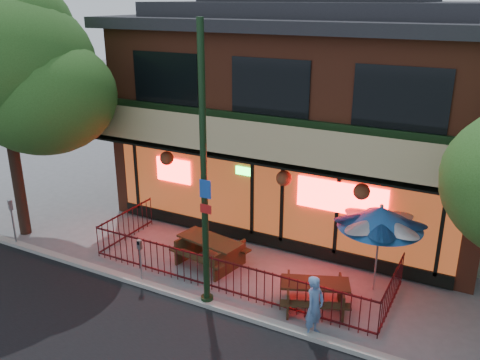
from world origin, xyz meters
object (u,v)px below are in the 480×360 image
Objects in this scene: street_tree_left at (2,59)px; pedestrian at (315,307)px; parking_meter_near at (140,254)px; patio_umbrella at (381,217)px; picnic_table_left at (210,248)px; street_light at (204,188)px; parking_meter_far at (12,215)px; picnic_table_right at (315,291)px.

street_tree_left reaches higher than pedestrian.
patio_umbrella is at bearing 24.94° from parking_meter_near.
pedestrian is (3.82, -1.72, 0.22)m from picnic_table_left.
street_light reaches higher than pedestrian.
street_light is 7.91m from street_tree_left.
street_tree_left is at bearing -171.39° from picnic_table_left.
patio_umbrella is 11.00m from parking_meter_far.
picnic_table_right is (2.48, 1.10, -2.67)m from street_light.
pedestrian is (0.37, -1.05, 0.28)m from picnic_table_right.
street_tree_left reaches higher than picnic_table_left.
street_light is 2.83× the size of patio_umbrella.
parking_meter_far is at bearing -162.95° from picnic_table_left.
street_tree_left is at bearing 171.66° from parking_meter_near.
picnic_table_left is 3.52m from picnic_table_right.
street_tree_left is at bearing 99.04° from pedestrian.
parking_meter_far is at bearing -179.37° from street_light.
street_light is 3.26× the size of picnic_table_left.
parking_meter_near is at bearing 0.93° from parking_meter_far.
picnic_table_right is 1.58× the size of parking_meter_near.
parking_meter_near is at bearing -166.48° from picnic_table_right.
street_tree_left reaches higher than picnic_table_right.
street_light reaches higher than picnic_table_right.
street_tree_left is at bearing -170.45° from patio_umbrella.
parking_meter_near is (-1.12, -1.77, 0.34)m from picnic_table_left.
street_light is 4.61× the size of pedestrian.
street_light is 3.30m from picnic_table_left.
street_tree_left reaches higher than street_light.
picnic_table_right is 9.57m from parking_meter_far.
parking_meter_far reaches higher than picnic_table_right.
picnic_table_left is 1.04× the size of picnic_table_right.
street_light reaches higher than picnic_table_left.
patio_umbrella is (11.06, 1.86, -3.56)m from street_tree_left.
picnic_table_left is (6.48, 0.98, -5.13)m from street_tree_left.
street_light is at bearing -0.07° from parking_meter_near.
parking_meter_far is (-4.91, -0.08, 0.16)m from parking_meter_near.
parking_meter_near is 0.84× the size of parking_meter_far.
picnic_table_left reaches higher than picnic_table_right.
pedestrian is at bearing 0.76° from parking_meter_far.
street_tree_left is 11.76m from patio_umbrella.
parking_meter_far reaches higher than pedestrian.
street_light is at bearing -6.04° from street_tree_left.
picnic_table_right is at bearing 7.10° from parking_meter_far.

